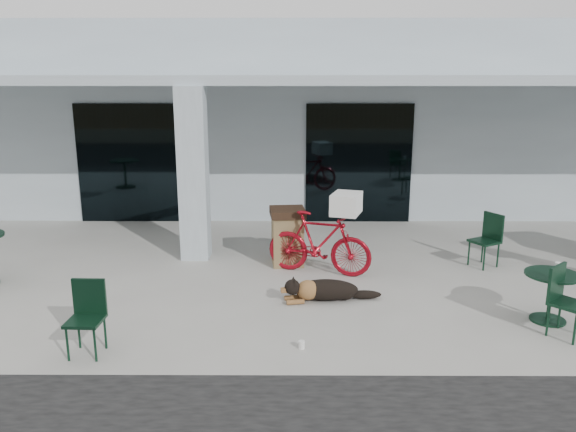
{
  "coord_description": "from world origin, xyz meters",
  "views": [
    {
      "loc": [
        0.26,
        -7.69,
        3.28
      ],
      "look_at": [
        0.21,
        1.46,
        1.0
      ],
      "focal_mm": 35.0,
      "sensor_mm": 36.0,
      "label": 1
    }
  ],
  "objects_px": {
    "bicycle": "(319,243)",
    "cafe_chair_near": "(85,320)",
    "cafe_table_far": "(550,297)",
    "dog": "(326,289)",
    "trash_receptacle": "(287,237)",
    "cafe_chair_far_a": "(569,303)",
    "cafe_chair_far_b": "(484,241)"
  },
  "relations": [
    {
      "from": "cafe_chair_near",
      "to": "cafe_chair_far_b",
      "type": "bearing_deg",
      "value": 31.64
    },
    {
      "from": "dog",
      "to": "cafe_table_far",
      "type": "bearing_deg",
      "value": -24.92
    },
    {
      "from": "bicycle",
      "to": "cafe_table_far",
      "type": "xyz_separation_m",
      "value": [
        3.07,
        -1.91,
        -0.2
      ]
    },
    {
      "from": "cafe_chair_far_a",
      "to": "bicycle",
      "type": "bearing_deg",
      "value": 100.73
    },
    {
      "from": "trash_receptacle",
      "to": "cafe_chair_near",
      "type": "bearing_deg",
      "value": -125.2
    },
    {
      "from": "cafe_chair_near",
      "to": "cafe_table_far",
      "type": "distance_m",
      "value": 6.09
    },
    {
      "from": "cafe_table_far",
      "to": "trash_receptacle",
      "type": "distance_m",
      "value": 4.34
    },
    {
      "from": "bicycle",
      "to": "cafe_table_far",
      "type": "bearing_deg",
      "value": -103.89
    },
    {
      "from": "dog",
      "to": "trash_receptacle",
      "type": "relative_size",
      "value": 1.09
    },
    {
      "from": "dog",
      "to": "bicycle",
      "type": "bearing_deg",
      "value": 80.68
    },
    {
      "from": "bicycle",
      "to": "cafe_chair_near",
      "type": "height_order",
      "value": "bicycle"
    },
    {
      "from": "bicycle",
      "to": "cafe_table_far",
      "type": "relative_size",
      "value": 2.46
    },
    {
      "from": "dog",
      "to": "cafe_chair_near",
      "type": "distance_m",
      "value": 3.45
    },
    {
      "from": "cafe_chair_far_b",
      "to": "trash_receptacle",
      "type": "bearing_deg",
      "value": -121.7
    },
    {
      "from": "cafe_chair_far_b",
      "to": "cafe_chair_near",
      "type": "bearing_deg",
      "value": -90.67
    },
    {
      "from": "dog",
      "to": "cafe_chair_far_a",
      "type": "bearing_deg",
      "value": -33.08
    },
    {
      "from": "cafe_table_far",
      "to": "cafe_chair_far_a",
      "type": "height_order",
      "value": "cafe_chair_far_a"
    },
    {
      "from": "bicycle",
      "to": "dog",
      "type": "relative_size",
      "value": 1.61
    },
    {
      "from": "dog",
      "to": "trash_receptacle",
      "type": "xyz_separation_m",
      "value": [
        -0.59,
        1.69,
        0.33
      ]
    },
    {
      "from": "cafe_chair_near",
      "to": "trash_receptacle",
      "type": "xyz_separation_m",
      "value": [
        2.4,
        3.4,
        0.06
      ]
    },
    {
      "from": "cafe_table_far",
      "to": "cafe_chair_far_b",
      "type": "distance_m",
      "value": 2.31
    },
    {
      "from": "dog",
      "to": "cafe_table_far",
      "type": "distance_m",
      "value": 3.11
    },
    {
      "from": "cafe_chair_far_a",
      "to": "trash_receptacle",
      "type": "relative_size",
      "value": 0.9
    },
    {
      "from": "cafe_chair_near",
      "to": "cafe_chair_far_b",
      "type": "relative_size",
      "value": 0.96
    },
    {
      "from": "cafe_chair_far_b",
      "to": "dog",
      "type": "bearing_deg",
      "value": -91.17
    },
    {
      "from": "bicycle",
      "to": "dog",
      "type": "xyz_separation_m",
      "value": [
        0.05,
        -1.2,
        -0.35
      ]
    },
    {
      "from": "cafe_table_far",
      "to": "cafe_chair_far_b",
      "type": "relative_size",
      "value": 0.78
    },
    {
      "from": "cafe_chair_near",
      "to": "cafe_table_far",
      "type": "xyz_separation_m",
      "value": [
        6.01,
        1.0,
        -0.11
      ]
    },
    {
      "from": "cafe_table_far",
      "to": "trash_receptacle",
      "type": "relative_size",
      "value": 0.71
    },
    {
      "from": "cafe_table_far",
      "to": "cafe_chair_far_b",
      "type": "xyz_separation_m",
      "value": [
        -0.14,
        2.3,
        0.13
      ]
    },
    {
      "from": "bicycle",
      "to": "cafe_chair_far_a",
      "type": "height_order",
      "value": "bicycle"
    },
    {
      "from": "dog",
      "to": "cafe_chair_near",
      "type": "height_order",
      "value": "cafe_chair_near"
    }
  ]
}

